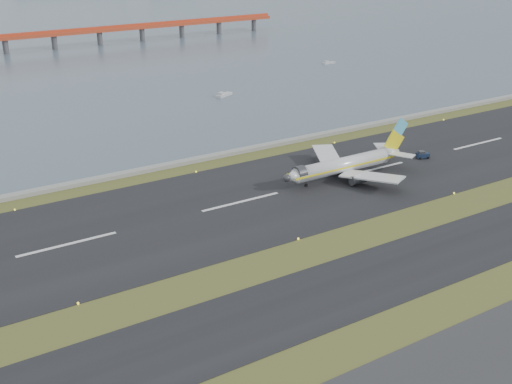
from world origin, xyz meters
TOP-DOWN VIEW (x-y plane):
  - ground at (0.00, 0.00)m, footprint 1000.00×1000.00m
  - taxiway_strip at (0.00, -12.00)m, footprint 1000.00×18.00m
  - runway_strip at (0.00, 30.00)m, footprint 1000.00×45.00m
  - seawall at (0.00, 60.00)m, footprint 1000.00×2.50m
  - red_pier at (20.00, 250.00)m, footprint 260.00×5.00m
  - airliner at (30.57, 29.60)m, footprint 38.52×32.89m
  - pushback_tug at (56.97, 29.53)m, footprint 3.78×2.87m
  - workboat_near at (45.06, 118.30)m, footprint 7.82×5.26m
  - workboat_far at (115.70, 145.87)m, footprint 6.21×2.13m

SIDE VIEW (x-z plane):
  - ground at x=0.00m, z-range 0.00..0.00m
  - taxiway_strip at x=0.00m, z-range 0.00..0.10m
  - runway_strip at x=0.00m, z-range 0.00..0.10m
  - workboat_far at x=115.70m, z-range -0.27..1.22m
  - seawall at x=0.00m, z-range 0.00..1.00m
  - workboat_near at x=45.06m, z-range -0.34..1.49m
  - pushback_tug at x=56.97m, z-range -0.03..2.11m
  - airliner at x=30.57m, z-range -2.94..9.86m
  - red_pier at x=20.00m, z-range 2.18..12.38m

